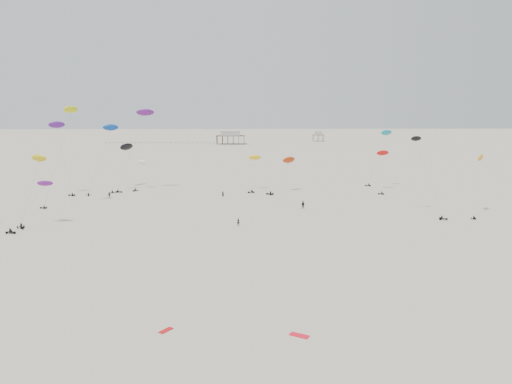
{
  "coord_description": "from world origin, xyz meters",
  "views": [
    {
      "loc": [
        -3.65,
        -20.05,
        24.77
      ],
      "look_at": [
        0.0,
        88.0,
        7.0
      ],
      "focal_mm": 35.0,
      "sensor_mm": 36.0,
      "label": 1
    }
  ],
  "objects_px": {
    "pavilion_small": "(318,137)",
    "spectator_0": "(238,225)",
    "rig_7": "(254,168)",
    "rig_4": "(107,137)",
    "pavilion_main": "(231,138)",
    "rig_0": "(33,182)"
  },
  "relations": [
    {
      "from": "pavilion_main",
      "to": "rig_7",
      "type": "distance_m",
      "value": 215.85
    },
    {
      "from": "pavilion_main",
      "to": "rig_4",
      "type": "relative_size",
      "value": 0.97
    },
    {
      "from": "pavilion_main",
      "to": "rig_7",
      "type": "bearing_deg",
      "value": -87.12
    },
    {
      "from": "rig_7",
      "to": "spectator_0",
      "type": "relative_size",
      "value": 6.23
    },
    {
      "from": "pavilion_small",
      "to": "rig_7",
      "type": "xyz_separation_m",
      "value": [
        -59.15,
        -245.55,
        3.61
      ]
    },
    {
      "from": "pavilion_small",
      "to": "rig_4",
      "type": "bearing_deg",
      "value": -112.95
    },
    {
      "from": "pavilion_main",
      "to": "rig_7",
      "type": "relative_size",
      "value": 1.76
    },
    {
      "from": "spectator_0",
      "to": "pavilion_small",
      "type": "bearing_deg",
      "value": -92.46
    },
    {
      "from": "rig_0",
      "to": "spectator_0",
      "type": "height_order",
      "value": "rig_0"
    },
    {
      "from": "pavilion_small",
      "to": "spectator_0",
      "type": "relative_size",
      "value": 4.71
    },
    {
      "from": "spectator_0",
      "to": "pavilion_main",
      "type": "bearing_deg",
      "value": -78.88
    },
    {
      "from": "rig_7",
      "to": "pavilion_main",
      "type": "bearing_deg",
      "value": -19.08
    },
    {
      "from": "spectator_0",
      "to": "rig_4",
      "type": "bearing_deg",
      "value": -40.78
    },
    {
      "from": "rig_0",
      "to": "rig_7",
      "type": "distance_m",
      "value": 67.72
    },
    {
      "from": "pavilion_small",
      "to": "rig_7",
      "type": "distance_m",
      "value": 252.6
    },
    {
      "from": "rig_4",
      "to": "spectator_0",
      "type": "height_order",
      "value": "rig_4"
    },
    {
      "from": "rig_4",
      "to": "pavilion_main",
      "type": "bearing_deg",
      "value": -117.49
    },
    {
      "from": "pavilion_main",
      "to": "spectator_0",
      "type": "xyz_separation_m",
      "value": [
        6.06,
        -264.24,
        -4.22
      ]
    },
    {
      "from": "pavilion_small",
      "to": "rig_0",
      "type": "bearing_deg",
      "value": -110.31
    },
    {
      "from": "pavilion_main",
      "to": "rig_7",
      "type": "xyz_separation_m",
      "value": [
        10.85,
        -215.55,
        2.87
      ]
    },
    {
      "from": "rig_0",
      "to": "rig_4",
      "type": "bearing_deg",
      "value": -131.5
    },
    {
      "from": "pavilion_small",
      "to": "rig_4",
      "type": "height_order",
      "value": "rig_4"
    }
  ]
}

